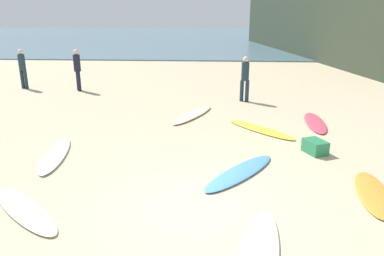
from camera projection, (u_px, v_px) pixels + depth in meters
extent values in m
plane|color=#C6B28E|center=(195.00, 207.00, 6.55)|extent=(120.00, 120.00, 0.00)
cube|color=slate|center=(212.00, 37.00, 43.23)|extent=(120.00, 40.00, 0.08)
ellipsoid|color=orange|center=(373.00, 193.00, 6.98)|extent=(0.94, 2.02, 0.07)
ellipsoid|color=beige|center=(193.00, 115.00, 12.06)|extent=(1.48, 2.46, 0.09)
ellipsoid|color=#DC455B|center=(315.00, 122.00, 11.26)|extent=(0.74, 2.24, 0.07)
ellipsoid|color=white|center=(55.00, 154.00, 8.81)|extent=(0.92, 2.44, 0.08)
ellipsoid|color=#5399DB|center=(240.00, 172.00, 7.86)|extent=(1.87, 2.24, 0.07)
ellipsoid|color=yellow|center=(260.00, 129.00, 10.65)|extent=(1.98, 2.10, 0.06)
ellipsoid|color=silver|center=(25.00, 210.00, 6.41)|extent=(2.01, 1.86, 0.07)
cylinder|color=#191E33|center=(79.00, 81.00, 15.54)|extent=(0.14, 0.14, 0.82)
cylinder|color=#191E33|center=(78.00, 81.00, 15.70)|extent=(0.14, 0.14, 0.82)
cylinder|color=#191E33|center=(77.00, 63.00, 15.39)|extent=(0.38, 0.38, 0.68)
sphere|color=beige|center=(76.00, 52.00, 15.25)|extent=(0.22, 0.22, 0.22)
cylinder|color=#1E3342|center=(242.00, 91.00, 13.87)|extent=(0.14, 0.14, 0.79)
cylinder|color=#1E3342|center=(247.00, 91.00, 13.81)|extent=(0.14, 0.14, 0.79)
cylinder|color=#1E3342|center=(245.00, 71.00, 13.62)|extent=(0.35, 0.35, 0.66)
sphere|color=beige|center=(246.00, 59.00, 13.48)|extent=(0.21, 0.21, 0.21)
cylinder|color=#1E3342|center=(22.00, 79.00, 16.07)|extent=(0.14, 0.14, 0.80)
cylinder|color=#1E3342|center=(26.00, 80.00, 16.01)|extent=(0.14, 0.14, 0.80)
cylinder|color=#1E3342|center=(22.00, 62.00, 15.81)|extent=(0.35, 0.35, 0.67)
sphere|color=beige|center=(20.00, 52.00, 15.68)|extent=(0.22, 0.22, 0.22)
cube|color=#287F51|center=(315.00, 147.00, 8.95)|extent=(0.59, 0.67, 0.32)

